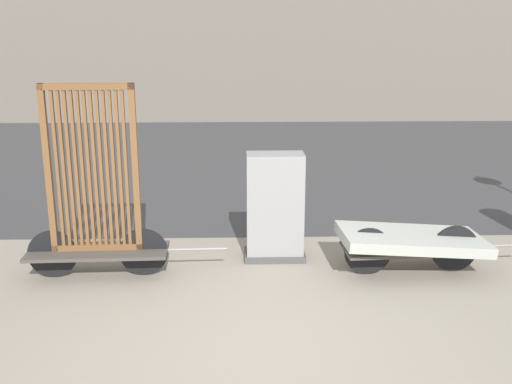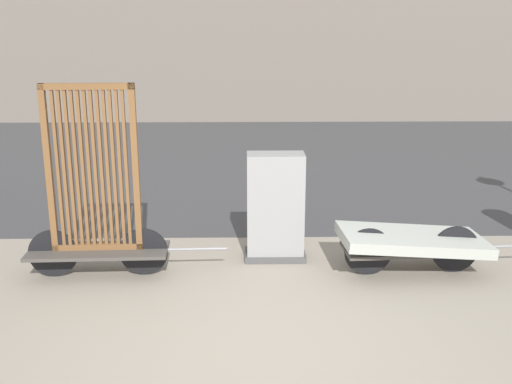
# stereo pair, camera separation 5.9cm
# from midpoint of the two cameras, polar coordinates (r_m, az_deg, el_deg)

# --- Properties ---
(ground_plane) EXTENTS (60.00, 60.00, 0.00)m
(ground_plane) POSITION_cam_midpoint_polar(r_m,az_deg,el_deg) (5.64, 0.65, -14.81)
(ground_plane) COLOR gray
(road_strip) EXTENTS (56.00, 10.72, 0.01)m
(road_strip) POSITION_cam_midpoint_polar(r_m,az_deg,el_deg) (13.58, -0.39, 3.29)
(road_strip) COLOR #424244
(road_strip) RESTS_ON ground_plane
(bike_cart_with_bedframe) EXTENTS (2.33, 0.61, 2.26)m
(bike_cart_with_bedframe) POSITION_cam_midpoint_polar(r_m,az_deg,el_deg) (7.13, -14.79, -1.52)
(bike_cart_with_bedframe) COLOR #4C4742
(bike_cart_with_bedframe) RESTS_ON ground_plane
(bike_cart_with_mattress) EXTENTS (2.39, 0.93, 0.57)m
(bike_cart_with_mattress) POSITION_cam_midpoint_polar(r_m,az_deg,el_deg) (7.34, 14.94, -4.63)
(bike_cart_with_mattress) COLOR #4C4742
(bike_cart_with_mattress) RESTS_ON ground_plane
(utility_cabinet) EXTENTS (0.77, 0.44, 1.36)m
(utility_cabinet) POSITION_cam_midpoint_polar(r_m,az_deg,el_deg) (7.49, 2.08, -1.75)
(utility_cabinet) COLOR #4C4C4C
(utility_cabinet) RESTS_ON ground_plane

